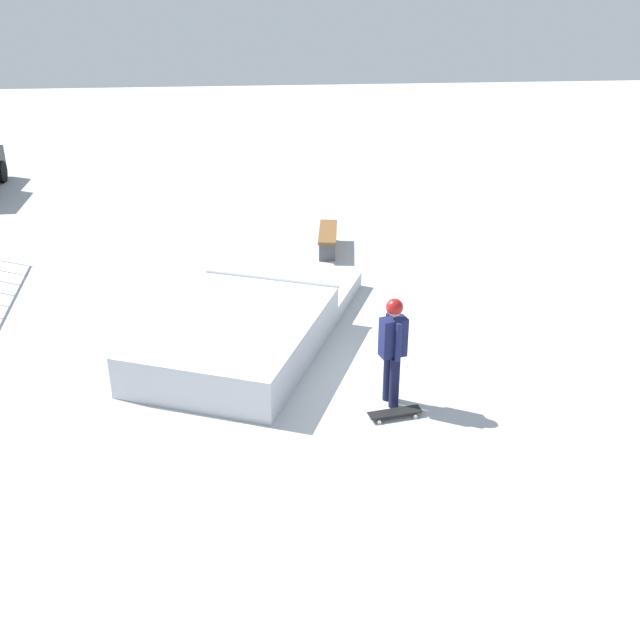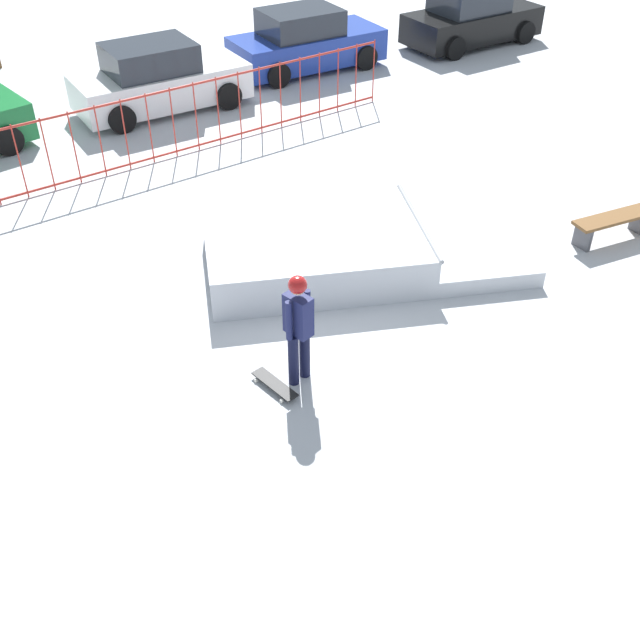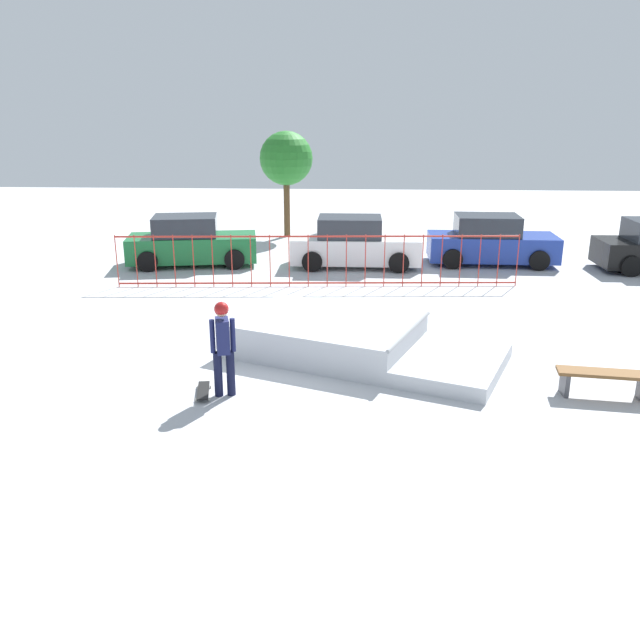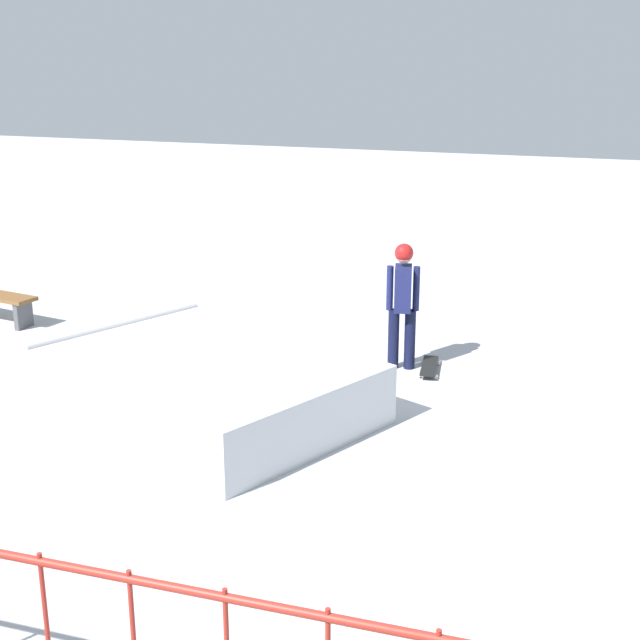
{
  "view_description": "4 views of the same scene",
  "coord_description": "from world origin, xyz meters",
  "px_view_note": "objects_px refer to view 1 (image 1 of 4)",
  "views": [
    {
      "loc": [
        -10.99,
        -0.17,
        6.16
      ],
      "look_at": [
        -0.07,
        -1.16,
        0.9
      ],
      "focal_mm": 42.91,
      "sensor_mm": 36.0,
      "label": 1
    },
    {
      "loc": [
        -5.23,
        -9.14,
        7.15
      ],
      "look_at": [
        -0.93,
        -2.24,
        1.0
      ],
      "focal_mm": 42.9,
      "sensor_mm": 36.0,
      "label": 2
    },
    {
      "loc": [
        1.07,
        -12.75,
        4.83
      ],
      "look_at": [
        0.34,
        0.48,
        0.6
      ],
      "focal_mm": 36.92,
      "sensor_mm": 36.0,
      "label": 3
    },
    {
      "loc": [
        -4.28,
        8.76,
        4.06
      ],
      "look_at": [
        -0.44,
        -1.04,
        0.9
      ],
      "focal_mm": 49.2,
      "sensor_mm": 36.0,
      "label": 4
    }
  ],
  "objects_px": {
    "skate_ramp": "(245,328)",
    "skater": "(393,344)",
    "skateboard": "(395,412)",
    "park_bench": "(328,236)"
  },
  "relations": [
    {
      "from": "skate_ramp",
      "to": "park_bench",
      "type": "xyz_separation_m",
      "value": [
        4.53,
        -1.89,
        0.04
      ]
    },
    {
      "from": "park_bench",
      "to": "skater",
      "type": "bearing_deg",
      "value": -177.51
    },
    {
      "from": "skateboard",
      "to": "park_bench",
      "type": "distance_m",
      "value": 7.07
    },
    {
      "from": "skater",
      "to": "park_bench",
      "type": "xyz_separation_m",
      "value": [
        6.66,
        0.29,
        -0.65
      ]
    },
    {
      "from": "skate_ramp",
      "to": "park_bench",
      "type": "bearing_deg",
      "value": -0.73
    },
    {
      "from": "skateboard",
      "to": "park_bench",
      "type": "xyz_separation_m",
      "value": [
        7.06,
        0.29,
        0.28
      ]
    },
    {
      "from": "skate_ramp",
      "to": "skater",
      "type": "relative_size",
      "value": 3.47
    },
    {
      "from": "skateboard",
      "to": "skate_ramp",
      "type": "bearing_deg",
      "value": -59.66
    },
    {
      "from": "skater",
      "to": "skate_ramp",
      "type": "bearing_deg",
      "value": -59.55
    },
    {
      "from": "skate_ramp",
      "to": "skater",
      "type": "height_order",
      "value": "skater"
    }
  ]
}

